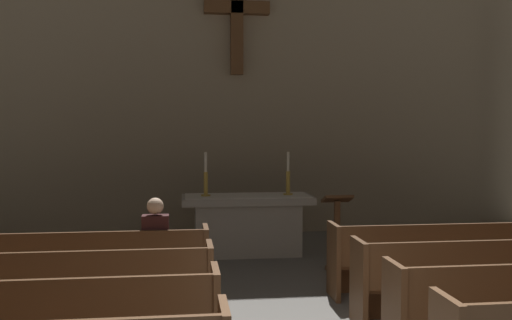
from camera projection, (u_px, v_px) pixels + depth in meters
pew_left_row_3 at (18, 295)px, 5.87m from camera, size 3.93×0.50×0.95m
pew_left_row_4 at (42, 270)px, 6.91m from camera, size 3.93×0.50×0.95m
pew_right_row_4 at (479, 257)px, 7.60m from camera, size 3.93×0.50×0.95m
altar at (247, 223)px, 9.88m from camera, size 2.20×0.90×1.01m
candlestick_left at (206, 182)px, 9.75m from camera, size 0.16×0.16×0.73m
candlestick_right at (288, 181)px, 9.93m from camera, size 0.16×0.16×0.73m
apse_with_cross at (236, 44)px, 11.77m from camera, size 12.30×0.49×7.65m
lectern at (337, 234)px, 8.85m from camera, size 0.44×0.36×1.15m
lone_worshipper at (156, 248)px, 7.11m from camera, size 0.32×0.43×1.32m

